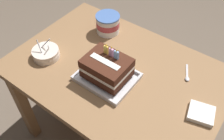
% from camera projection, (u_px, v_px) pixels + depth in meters
% --- Properties ---
extents(ground_plane, '(8.00, 8.00, 0.00)m').
position_uv_depth(ground_plane, '(115.00, 137.00, 1.84)').
color(ground_plane, '#6B5B4C').
extents(dining_table, '(1.12, 0.77, 0.73)m').
position_uv_depth(dining_table, '(116.00, 83.00, 1.38)').
color(dining_table, olive).
rests_on(dining_table, ground_plane).
extents(foil_tray, '(0.28, 0.23, 0.02)m').
position_uv_depth(foil_tray, '(107.00, 77.00, 1.26)').
color(foil_tray, silver).
rests_on(foil_tray, dining_table).
extents(birthday_cake, '(0.21, 0.17, 0.16)m').
position_uv_depth(birthday_cake, '(107.00, 68.00, 1.21)').
color(birthday_cake, '#442115').
rests_on(birthday_cake, foil_tray).
extents(bowl_stack, '(0.15, 0.15, 0.11)m').
position_uv_depth(bowl_stack, '(46.00, 53.00, 1.36)').
color(bowl_stack, silver).
rests_on(bowl_stack, dining_table).
extents(ice_cream_tub, '(0.14, 0.14, 0.11)m').
position_uv_depth(ice_cream_tub, '(108.00, 24.00, 1.48)').
color(ice_cream_tub, white).
rests_on(ice_cream_tub, dining_table).
extents(serving_spoon_near_tray, '(0.07, 0.12, 0.01)m').
position_uv_depth(serving_spoon_near_tray, '(187.00, 77.00, 1.27)').
color(serving_spoon_near_tray, silver).
rests_on(serving_spoon_near_tray, dining_table).
extents(napkin_pile, '(0.13, 0.13, 0.02)m').
position_uv_depth(napkin_pile, '(201.00, 113.00, 1.11)').
color(napkin_pile, white).
rests_on(napkin_pile, dining_table).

